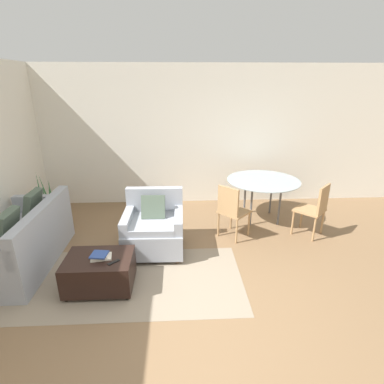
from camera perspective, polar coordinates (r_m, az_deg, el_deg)
The scene contains 13 objects.
ground_plane at distance 3.53m, azimuth -1.89°, elevation -22.94°, with size 20.00×20.00×0.00m, color brown.
wall_back at distance 6.10m, azimuth -2.67°, elevation 10.45°, with size 12.00×0.06×2.75m.
area_rug at distance 4.13m, azimuth -12.19°, elevation -16.10°, with size 2.97×1.46×0.01m.
couch at distance 4.80m, azimuth -29.59°, elevation -8.56°, with size 0.89×1.74×0.95m.
armchair at distance 4.54m, azimuth -7.27°, elevation -6.89°, with size 0.88×0.83×0.90m.
ottoman at distance 3.97m, azimuth -17.16°, elevation -14.20°, with size 0.81×0.58×0.42m.
book_stack at distance 3.84m, azimuth -17.08°, elevation -11.56°, with size 0.26×0.22×0.07m.
tv_remote_primary at distance 3.91m, azimuth -16.05°, elevation -11.20°, with size 0.04×0.13×0.01m.
tv_remote_secondary at distance 3.73m, azimuth -14.71°, elevation -12.79°, with size 0.14×0.13×0.01m.
potted_plant at distance 5.86m, azimuth -25.41°, elevation -3.94°, with size 0.36×0.36×1.00m.
dining_table at distance 5.53m, azimuth 13.38°, elevation 1.58°, with size 1.30×1.30×0.76m.
dining_chair_near_left at distance 4.81m, azimuth 7.52°, elevation -3.15°, with size 0.59×0.59×0.90m.
dining_chair_near_right at distance 5.23m, azimuth 22.46°, elevation -2.64°, with size 0.59×0.59×0.90m.
Camera 1 is at (-0.02, -2.57, 2.42)m, focal length 28.00 mm.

